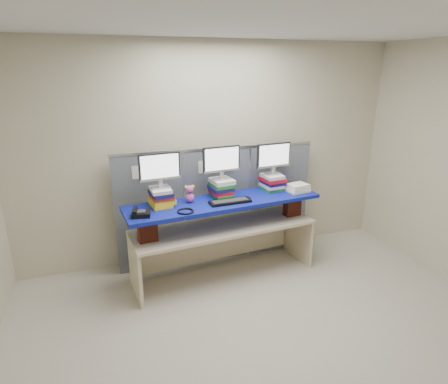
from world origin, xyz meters
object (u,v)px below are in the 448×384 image
object	(u,v)px
desk_phone	(140,213)
monitor_center	(221,161)
monitor_right	(274,157)
keyboard	(230,202)
blue_board	(224,202)
monitor_left	(160,168)
desk	(224,236)

from	to	relation	value
desk_phone	monitor_center	bearing A→B (deg)	27.40
monitor_right	keyboard	world-z (taller)	monitor_right
blue_board	monitor_left	bearing A→B (deg)	170.58
monitor_center	keyboard	world-z (taller)	monitor_center
monitor_center	monitor_right	world-z (taller)	monitor_center
monitor_right	keyboard	size ratio (longest dim) A/B	0.93
keyboard	monitor_center	bearing A→B (deg)	94.69
desk_phone	keyboard	bearing A→B (deg)	14.78
desk	desk_phone	distance (m)	1.11
desk	monitor_center	distance (m)	0.91
monitor_right	monitor_center	bearing A→B (deg)	180.00
blue_board	desk_phone	bearing A→B (deg)	-174.68
monitor_right	desk_phone	size ratio (longest dim) A/B	2.10
desk	blue_board	xyz separation A→B (m)	(0.00, 0.00, 0.44)
monitor_center	monitor_right	xyz separation A→B (m)	(0.70, 0.07, -0.02)
desk	blue_board	bearing A→B (deg)	-5.69
monitor_center	keyboard	size ratio (longest dim) A/B	0.93
desk	monitor_right	world-z (taller)	monitor_right
keyboard	desk	bearing A→B (deg)	106.80
monitor_left	monitor_right	xyz separation A→B (m)	(1.43, 0.14, -0.01)
blue_board	keyboard	distance (m)	0.12
blue_board	keyboard	xyz separation A→B (m)	(0.04, -0.11, 0.04)
blue_board	monitor_center	size ratio (longest dim) A/B	5.07
blue_board	monitor_center	bearing A→B (deg)	80.40
blue_board	monitor_right	distance (m)	0.86
keyboard	desk_phone	xyz separation A→B (m)	(-1.02, -0.09, 0.02)
monitor_center	monitor_left	bearing A→B (deg)	-180.00
keyboard	monitor_right	bearing A→B (deg)	21.07
desk	monitor_right	xyz separation A→B (m)	(0.71, 0.19, 0.88)
desk	monitor_left	xyz separation A→B (m)	(-0.72, 0.05, 0.89)
desk	keyboard	xyz separation A→B (m)	(0.04, -0.11, 0.47)
monitor_left	keyboard	size ratio (longest dim) A/B	0.93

